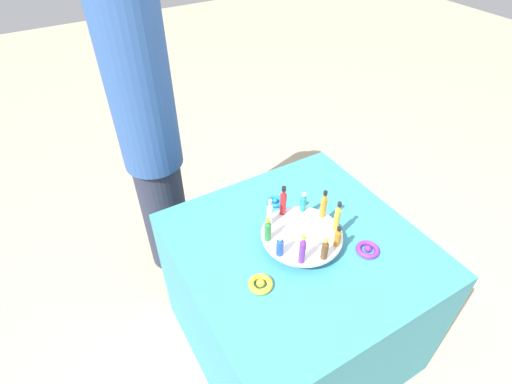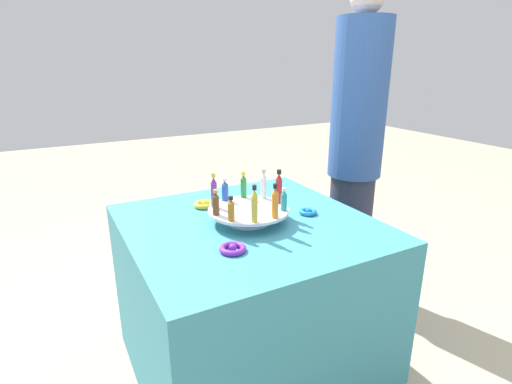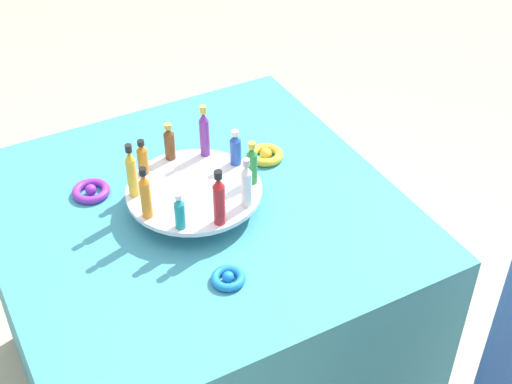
# 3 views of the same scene
# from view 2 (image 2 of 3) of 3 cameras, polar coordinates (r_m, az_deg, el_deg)

# --- Properties ---
(ground_plane) EXTENTS (12.00, 12.00, 0.00)m
(ground_plane) POSITION_cam_2_polar(r_m,az_deg,el_deg) (2.08, -0.92, -23.60)
(ground_plane) COLOR tan
(party_table) EXTENTS (0.99, 0.99, 0.74)m
(party_table) POSITION_cam_2_polar(r_m,az_deg,el_deg) (1.85, -0.98, -15.00)
(party_table) COLOR teal
(party_table) RESTS_ON ground_plane
(display_stand) EXTENTS (0.34, 0.34, 0.06)m
(display_stand) POSITION_cam_2_polar(r_m,az_deg,el_deg) (1.66, -1.06, -2.94)
(display_stand) COLOR silver
(display_stand) RESTS_ON party_table
(bottle_green) EXTENTS (0.03, 0.03, 0.12)m
(bottle_green) POSITION_cam_2_polar(r_m,az_deg,el_deg) (1.77, -1.80, 0.92)
(bottle_green) COLOR #288438
(bottle_green) RESTS_ON display_stand
(bottle_blue) EXTENTS (0.03, 0.03, 0.10)m
(bottle_blue) POSITION_cam_2_polar(r_m,az_deg,el_deg) (1.74, -4.45, 0.23)
(bottle_blue) COLOR #234CAD
(bottle_blue) RESTS_ON display_stand
(bottle_purple) EXTENTS (0.03, 0.03, 0.15)m
(bottle_purple) POSITION_cam_2_polar(r_m,az_deg,el_deg) (1.66, -6.04, 0.08)
(bottle_purple) COLOR #702D93
(bottle_purple) RESTS_ON display_stand
(bottle_brown) EXTENTS (0.03, 0.03, 0.10)m
(bottle_brown) POSITION_cam_2_polar(r_m,az_deg,el_deg) (1.58, -5.78, -1.60)
(bottle_brown) COLOR brown
(bottle_brown) RESTS_ON display_stand
(bottle_amber) EXTENTS (0.03, 0.03, 0.10)m
(bottle_amber) POSITION_cam_2_polar(r_m,az_deg,el_deg) (1.52, -3.58, -2.52)
(bottle_amber) COLOR #AD6B19
(bottle_amber) RESTS_ON display_stand
(bottle_gold) EXTENTS (0.03, 0.03, 0.15)m
(bottle_gold) POSITION_cam_2_polar(r_m,az_deg,el_deg) (1.49, -0.23, -1.89)
(bottle_gold) COLOR gold
(bottle_gold) RESTS_ON display_stand
(bottle_orange) EXTENTS (0.03, 0.03, 0.14)m
(bottle_orange) POSITION_cam_2_polar(r_m,az_deg,el_deg) (1.54, 2.74, -1.48)
(bottle_orange) COLOR orange
(bottle_orange) RESTS_ON display_stand
(bottle_teal) EXTENTS (0.03, 0.03, 0.10)m
(bottle_teal) POSITION_cam_2_polar(r_m,az_deg,el_deg) (1.62, 3.99, -1.16)
(bottle_teal) COLOR teal
(bottle_teal) RESTS_ON display_stand
(bottle_red) EXTENTS (0.03, 0.03, 0.15)m
(bottle_red) POSITION_cam_2_polar(r_m,az_deg,el_deg) (1.69, 3.30, 0.59)
(bottle_red) COLOR #B21E23
(bottle_red) RESTS_ON display_stand
(bottle_clear) EXTENTS (0.03, 0.03, 0.13)m
(bottle_clear) POSITION_cam_2_polar(r_m,az_deg,el_deg) (1.75, 1.08, 1.02)
(bottle_clear) COLOR silver
(bottle_clear) RESTS_ON display_stand
(ribbon_bow_blue) EXTENTS (0.08, 0.08, 0.03)m
(ribbon_bow_blue) POSITION_cam_2_polar(r_m,az_deg,el_deg) (1.77, 7.45, -2.83)
(ribbon_bow_blue) COLOR blue
(ribbon_bow_blue) RESTS_ON party_table
(ribbon_bow_gold) EXTENTS (0.10, 0.10, 0.03)m
(ribbon_bow_gold) POSITION_cam_2_polar(r_m,az_deg,el_deg) (1.85, -7.41, -1.76)
(ribbon_bow_gold) COLOR gold
(ribbon_bow_gold) RESTS_ON party_table
(ribbon_bow_purple) EXTENTS (0.10, 0.10, 0.03)m
(ribbon_bow_purple) POSITION_cam_2_polar(r_m,az_deg,el_deg) (1.42, -3.35, -8.07)
(ribbon_bow_purple) COLOR purple
(ribbon_bow_purple) RESTS_ON party_table
(person_figure) EXTENTS (0.30, 0.30, 1.78)m
(person_figure) POSITION_cam_2_polar(r_m,az_deg,el_deg) (2.37, 14.02, 5.98)
(person_figure) COLOR #282D42
(person_figure) RESTS_ON ground_plane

